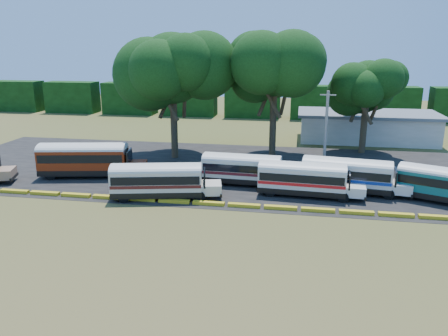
% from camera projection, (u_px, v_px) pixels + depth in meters
% --- Properties ---
extents(ground, '(160.00, 160.00, 0.00)m').
position_uv_depth(ground, '(188.00, 208.00, 35.96)').
color(ground, '#3E511B').
rests_on(ground, ground).
extents(asphalt_strip, '(64.00, 24.00, 0.02)m').
position_uv_depth(asphalt_strip, '(225.00, 169.00, 47.17)').
color(asphalt_strip, black).
rests_on(asphalt_strip, ground).
extents(curb, '(53.70, 0.45, 0.30)m').
position_uv_depth(curb, '(191.00, 202.00, 36.87)').
color(curb, gold).
rests_on(curb, ground).
extents(terminal_building, '(19.00, 9.00, 4.00)m').
position_uv_depth(terminal_building, '(367.00, 126.00, 60.87)').
color(terminal_building, silver).
rests_on(terminal_building, ground).
extents(treeline_backdrop, '(130.00, 4.00, 6.00)m').
position_uv_depth(treeline_backdrop, '(253.00, 101.00, 80.65)').
color(treeline_backdrop, black).
rests_on(treeline_backdrop, ground).
extents(bus_red, '(10.94, 4.58, 3.50)m').
position_uv_depth(bus_red, '(86.00, 158.00, 44.05)').
color(bus_red, black).
rests_on(bus_red, ground).
extents(bus_cream_west, '(9.84, 4.35, 3.14)m').
position_uv_depth(bus_cream_west, '(159.00, 179.00, 37.82)').
color(bus_cream_west, black).
rests_on(bus_cream_west, ground).
extents(bus_cream_east, '(9.21, 2.71, 2.99)m').
position_uv_depth(bus_cream_east, '(244.00, 168.00, 41.60)').
color(bus_cream_east, black).
rests_on(bus_cream_east, ground).
extents(bus_white_red, '(9.40, 2.86, 3.05)m').
position_uv_depth(bus_white_red, '(304.00, 177.00, 38.44)').
color(bus_white_red, black).
rests_on(bus_white_red, ground).
extents(bus_white_blue, '(9.81, 3.69, 3.15)m').
position_uv_depth(bus_white_blue, '(349.00, 173.00, 39.42)').
color(bus_white_blue, black).
rests_on(bus_white_blue, ground).
extents(bus_teal, '(9.37, 5.72, 3.03)m').
position_uv_depth(bus_teal, '(448.00, 183.00, 36.74)').
color(bus_teal, black).
rests_on(bus_teal, ground).
extents(tree_west, '(10.89, 10.89, 14.41)m').
position_uv_depth(tree_west, '(172.00, 69.00, 49.42)').
color(tree_west, '#36291B').
rests_on(tree_west, ground).
extents(tree_center, '(9.72, 9.72, 14.28)m').
position_uv_depth(tree_center, '(275.00, 66.00, 50.24)').
color(tree_center, '#36291B').
rests_on(tree_center, ground).
extents(tree_east, '(7.21, 7.21, 11.26)m').
position_uv_depth(tree_east, '(368.00, 84.00, 52.20)').
color(tree_east, '#36291B').
rests_on(tree_east, ground).
extents(utility_pole, '(1.60, 0.30, 8.51)m').
position_uv_depth(utility_pole, '(326.00, 131.00, 45.29)').
color(utility_pole, gray).
rests_on(utility_pole, ground).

